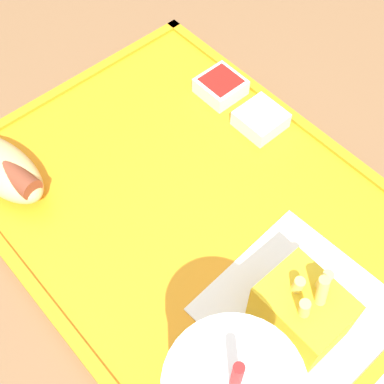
{
  "coord_description": "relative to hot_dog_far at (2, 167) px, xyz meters",
  "views": [
    {
      "loc": [
        -0.2,
        0.2,
        1.22
      ],
      "look_at": [
        0.01,
        0.01,
        0.78
      ],
      "focal_mm": 50.0,
      "sensor_mm": 36.0,
      "label": 1
    }
  ],
  "objects": [
    {
      "name": "sauce_cup_ketchup",
      "position": [
        -0.06,
        -0.25,
        -0.01
      ],
      "size": [
        0.05,
        0.05,
        0.02
      ],
      "color": "silver",
      "rests_on": "food_tray"
    },
    {
      "name": "food_tray",
      "position": [
        -0.15,
        -0.12,
        -0.03
      ],
      "size": [
        0.46,
        0.35,
        0.01
      ],
      "color": "orange",
      "rests_on": "dining_table"
    },
    {
      "name": "fries_carton",
      "position": [
        -0.31,
        -0.11,
        0.01
      ],
      "size": [
        0.07,
        0.06,
        0.1
      ],
      "color": "gold",
      "rests_on": "food_tray"
    },
    {
      "name": "hot_dog_far",
      "position": [
        0.0,
        0.0,
        0.0
      ],
      "size": [
        0.12,
        0.07,
        0.04
      ],
      "color": "#DBB270",
      "rests_on": "food_tray"
    },
    {
      "name": "paper_napkin",
      "position": [
        -0.31,
        -0.12,
        -0.02
      ],
      "size": [
        0.18,
        0.16,
        0.0
      ],
      "color": "white",
      "rests_on": "food_tray"
    },
    {
      "name": "sauce_cup_mayo",
      "position": [
        -0.12,
        -0.25,
        -0.01
      ],
      "size": [
        0.05,
        0.05,
        0.02
      ],
      "color": "silver",
      "rests_on": "food_tray"
    },
    {
      "name": "dining_table",
      "position": [
        -0.17,
        -0.13,
        -0.4
      ],
      "size": [
        1.3,
        1.02,
        0.74
      ],
      "color": "brown",
      "rests_on": "ground_plane"
    }
  ]
}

